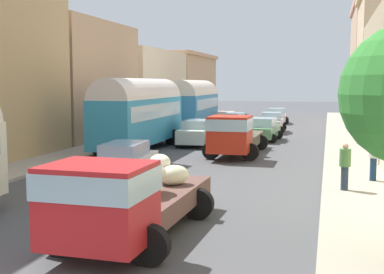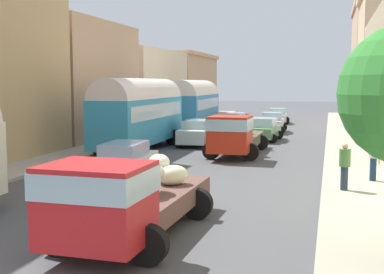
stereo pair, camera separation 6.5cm
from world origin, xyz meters
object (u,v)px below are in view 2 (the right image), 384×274
Objects in this scene: pedestrian_2 at (360,130)px; pedestrian_1 at (373,157)px; cargo_truck_0 at (125,197)px; pedestrian_0 at (345,165)px; car_2 at (277,116)px; cargo_truck_1 at (235,134)px; car_5 at (236,121)px; car_1 at (272,123)px; car_3 at (124,162)px; car_0 at (263,129)px; car_4 at (197,133)px; parked_bus_2 at (194,103)px; parked_bus_1 at (140,110)px.

pedestrian_1 is at bearing -90.79° from pedestrian_2.
pedestrian_0 is (5.34, 7.34, -0.14)m from cargo_truck_0.
pedestrian_0 is (5.53, -31.31, 0.28)m from car_2.
pedestrian_0 is at bearing -56.21° from cargo_truck_1.
pedestrian_1 is (9.43, -21.83, 0.35)m from car_5.
cargo_truck_0 is at bearing -124.41° from pedestrian_1.
pedestrian_0 is (5.44, -8.13, -0.18)m from cargo_truck_1.
cargo_truck_0 is 3.62× the size of pedestrian_2.
pedestrian_2 is at bearing 73.27° from cargo_truck_0.
car_3 is (-3.43, -22.11, -0.00)m from car_1.
car_2 is 2.06× the size of pedestrian_1.
cargo_truck_0 is 23.45m from car_0.
pedestrian_1 is at bearing -46.28° from car_4.
cargo_truck_0 is 1.50× the size of car_3.
car_2 is 0.88× the size of car_3.
parked_bus_2 is at bearing -121.09° from car_2.
pedestrian_2 reaches higher than pedestrian_0.
cargo_truck_1 is 1.67× the size of car_4.
pedestrian_0 is at bearing -79.99° from car_2.
pedestrian_2 is at bearing 13.88° from car_4.
parked_bus_1 reaches higher than pedestrian_0.
car_1 is at bearing 4.31° from parked_bus_2.
car_0 is 1.11× the size of car_5.
parked_bus_2 reaches higher than car_3.
pedestrian_0 is (11.30, -9.19, -1.32)m from parked_bus_1.
parked_bus_1 is 17.61m from cargo_truck_0.
car_5 is (3.00, 14.75, -1.62)m from parked_bus_1.
cargo_truck_0 is 38.65m from car_2.
car_0 is 2.25× the size of pedestrian_0.
parked_bus_2 is 2.19× the size of car_1.
pedestrian_1 is (1.13, 2.11, 0.04)m from pedestrian_0.
car_4 is 11.63m from car_5.
car_4 is (-3.68, -3.79, 0.04)m from car_0.
cargo_truck_0 reaches higher than pedestrian_0.
car_1 is at bearing 81.17° from car_3.
car_0 is at bearing -87.85° from car_2.
cargo_truck_1 reaches higher than car_5.
car_0 is at bearing 47.45° from parked_bus_1.
car_5 is (0.33, 11.63, -0.09)m from car_4.
car_4 is 2.38× the size of pedestrian_2.
parked_bus_2 is 14.45m from pedestrian_2.
parked_bus_2 is 4.86× the size of pedestrian_0.
car_0 is 8.52m from car_5.
cargo_truck_0 is 1.80× the size of car_5.
car_4 is 2.32× the size of pedestrian_1.
pedestrian_0 reaches higher than car_5.
pedestrian_0 reaches higher than car_0.
parked_bus_1 is at bearing 169.75° from cargo_truck_1.
cargo_truck_0 is 19.93m from car_4.
car_4 is at bearing -91.63° from car_5.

